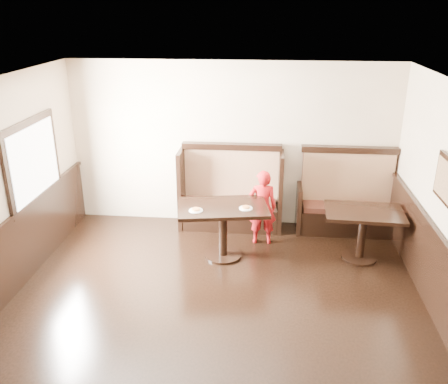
# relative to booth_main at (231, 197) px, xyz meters

# --- Properties ---
(ground) EXTENTS (7.00, 7.00, 0.00)m
(ground) POSITION_rel_booth_main_xyz_m (0.00, -3.30, -0.53)
(ground) COLOR black
(ground) RESTS_ON ground
(room_shell) EXTENTS (7.00, 7.00, 7.00)m
(room_shell) POSITION_rel_booth_main_xyz_m (-0.30, -3.01, 0.14)
(room_shell) COLOR #CBB393
(room_shell) RESTS_ON ground
(booth_main) EXTENTS (1.75, 0.72, 1.45)m
(booth_main) POSITION_rel_booth_main_xyz_m (0.00, 0.00, 0.00)
(booth_main) COLOR black
(booth_main) RESTS_ON ground
(booth_neighbor) EXTENTS (1.65, 0.72, 1.45)m
(booth_neighbor) POSITION_rel_booth_main_xyz_m (1.95, -0.00, -0.05)
(booth_neighbor) COLOR black
(booth_neighbor) RESTS_ON ground
(table_main) EXTENTS (1.44, 1.03, 0.84)m
(table_main) POSITION_rel_booth_main_xyz_m (-0.03, -1.10, 0.12)
(table_main) COLOR black
(table_main) RESTS_ON ground
(table_neighbor) EXTENTS (1.17, 0.80, 0.79)m
(table_neighbor) POSITION_rel_booth_main_xyz_m (2.05, -0.97, 0.06)
(table_neighbor) COLOR black
(table_neighbor) RESTS_ON ground
(child) EXTENTS (0.47, 0.32, 1.24)m
(child) POSITION_rel_booth_main_xyz_m (0.55, -0.59, 0.09)
(child) COLOR #A31114
(child) RESTS_ON ground
(pizza_plate_left) EXTENTS (0.21, 0.21, 0.04)m
(pizza_plate_left) POSITION_rel_booth_main_xyz_m (-0.40, -1.32, 0.33)
(pizza_plate_left) COLOR white
(pizza_plate_left) RESTS_ON table_main
(pizza_plate_right) EXTENTS (0.20, 0.20, 0.04)m
(pizza_plate_right) POSITION_rel_booth_main_xyz_m (0.31, -1.17, 0.33)
(pizza_plate_right) COLOR white
(pizza_plate_right) RESTS_ON table_main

